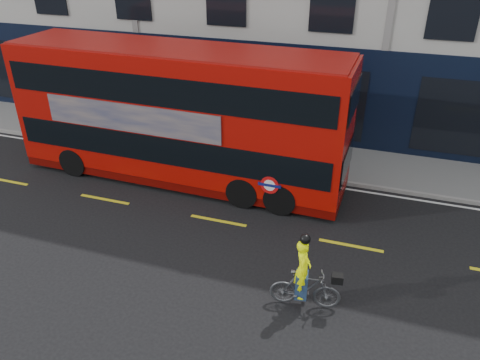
% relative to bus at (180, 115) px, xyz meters
% --- Properties ---
extents(ground, '(120.00, 120.00, 0.00)m').
position_rel_bus_xyz_m(ground, '(6.17, -3.76, -2.35)').
color(ground, black).
rests_on(ground, ground).
extents(pavement, '(60.00, 3.00, 0.12)m').
position_rel_bus_xyz_m(pavement, '(6.17, 2.74, -2.29)').
color(pavement, slate).
rests_on(pavement, ground).
extents(kerb, '(60.00, 0.12, 0.13)m').
position_rel_bus_xyz_m(kerb, '(6.17, 1.24, -2.29)').
color(kerb, gray).
rests_on(kerb, ground).
extents(road_edge_line, '(58.00, 0.10, 0.01)m').
position_rel_bus_xyz_m(road_edge_line, '(6.17, 0.94, -2.35)').
color(road_edge_line, silver).
rests_on(road_edge_line, ground).
extents(lane_dashes, '(58.00, 0.12, 0.01)m').
position_rel_bus_xyz_m(lane_dashes, '(6.17, -2.26, -2.35)').
color(lane_dashes, gold).
rests_on(lane_dashes, ground).
extents(bus, '(11.46, 2.87, 4.59)m').
position_rel_bus_xyz_m(bus, '(0.00, 0.00, 0.00)').
color(bus, '#A90C06').
rests_on(bus, ground).
extents(cyclist, '(1.72, 0.70, 2.04)m').
position_rel_bus_xyz_m(cyclist, '(5.35, -4.99, -1.68)').
color(cyclist, '#484A4D').
rests_on(cyclist, ground).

